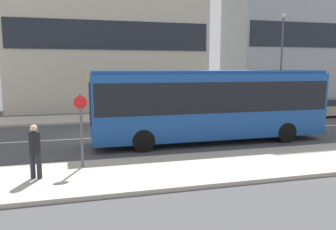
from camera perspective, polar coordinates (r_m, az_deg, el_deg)
ground_plane at (r=17.03m, az=-10.68°, el=-3.85°), size 120.00×120.00×0.00m
sidewalk_near at (r=10.99m, az=-8.24°, el=-10.22°), size 44.00×3.50×0.13m
sidewalk_far at (r=23.16m, az=-11.83°, el=-0.52°), size 44.00×3.50×0.13m
lane_centerline at (r=17.03m, az=-10.68°, el=-3.84°), size 41.80×0.16×0.01m
city_bus at (r=15.62m, az=7.35°, el=2.39°), size 11.14×2.46×3.40m
parked_car_0 at (r=26.50m, az=25.78°, el=1.11°), size 4.28×1.76×1.28m
pedestrian_near_stop at (r=10.86m, az=-22.18°, el=-5.37°), size 0.34×0.34×1.69m
bus_stop_sign at (r=11.50m, az=-14.87°, el=-1.65°), size 0.44×0.12×2.52m
street_lamp at (r=26.31m, az=19.19°, el=10.11°), size 0.36×0.36×7.36m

